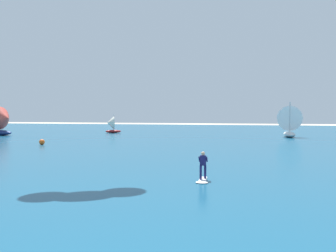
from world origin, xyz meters
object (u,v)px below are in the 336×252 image
(kitesurfer, at_px, (203,170))
(sailboat_anchored_offshore, at_px, (111,124))
(sailboat_mid_right, at_px, (4,121))
(marker_buoy, at_px, (42,142))
(sailboat_mid_left, at_px, (289,121))

(kitesurfer, xyz_separation_m, sailboat_anchored_offshore, (-19.74, 39.38, 0.97))
(sailboat_mid_right, xyz_separation_m, sailboat_anchored_offshore, (15.50, 8.96, -0.88))
(sailboat_mid_right, bearing_deg, marker_buoy, -41.76)
(sailboat_mid_left, xyz_separation_m, sailboat_anchored_offshore, (-30.64, 3.91, -0.91))
(sailboat_mid_right, xyz_separation_m, marker_buoy, (14.70, -13.13, -2.12))
(kitesurfer, bearing_deg, sailboat_anchored_offshore, 116.62)
(sailboat_anchored_offshore, bearing_deg, kitesurfer, -63.38)
(sailboat_mid_left, bearing_deg, sailboat_anchored_offshore, 172.73)
(kitesurfer, distance_m, sailboat_mid_left, 37.16)
(sailboat_mid_right, relative_size, marker_buoy, 8.10)
(sailboat_mid_right, distance_m, sailboat_anchored_offshore, 17.93)
(kitesurfer, relative_size, sailboat_mid_left, 0.36)
(kitesurfer, bearing_deg, marker_buoy, 139.90)
(marker_buoy, bearing_deg, sailboat_mid_left, 30.04)
(kitesurfer, distance_m, marker_buoy, 26.85)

